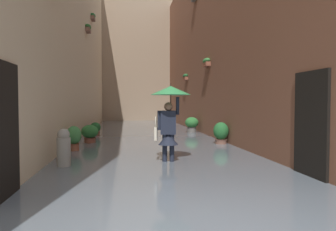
% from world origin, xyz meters
% --- Properties ---
extents(ground_plane, '(60.00, 60.00, 0.00)m').
position_xyz_m(ground_plane, '(0.00, -11.22, 0.00)').
color(ground_plane, slate).
extents(flood_water, '(6.31, 28.44, 0.10)m').
position_xyz_m(flood_water, '(0.00, -11.22, 0.05)').
color(flood_water, slate).
rests_on(flood_water, ground_plane).
extents(building_facade_left, '(2.04, 26.44, 9.44)m').
position_xyz_m(building_facade_left, '(-3.65, -11.22, 4.72)').
color(building_facade_left, brown).
rests_on(building_facade_left, ground_plane).
extents(building_facade_right, '(2.04, 26.44, 11.04)m').
position_xyz_m(building_facade_right, '(3.65, -11.22, 5.52)').
color(building_facade_right, beige).
rests_on(building_facade_right, ground_plane).
extents(building_facade_far, '(9.11, 1.80, 13.28)m').
position_xyz_m(building_facade_far, '(0.00, -23.34, 6.64)').
color(building_facade_far, gray).
rests_on(building_facade_far, ground_plane).
extents(person_wading, '(1.00, 1.00, 2.06)m').
position_xyz_m(person_wading, '(-0.18, -4.39, 1.42)').
color(person_wading, '#4C4233').
rests_on(person_wading, ground_plane).
extents(potted_plant_near_right, '(0.46, 0.46, 0.86)m').
position_xyz_m(potted_plant_near_right, '(2.48, -6.54, 0.49)').
color(potted_plant_near_right, '#9E563D').
rests_on(potted_plant_near_right, ground_plane).
extents(potted_plant_mid_left, '(0.66, 0.66, 0.86)m').
position_xyz_m(potted_plant_mid_left, '(-2.33, -11.78, 0.51)').
color(potted_plant_mid_left, '#66605B').
rests_on(potted_plant_mid_left, ground_plane).
extents(potted_plant_mid_right, '(0.62, 0.62, 0.76)m').
position_xyz_m(potted_plant_mid_right, '(2.21, -8.45, 0.44)').
color(potted_plant_mid_right, brown).
rests_on(potted_plant_mid_right, ground_plane).
extents(potted_plant_far_left, '(0.54, 0.54, 0.87)m').
position_xyz_m(potted_plant_far_left, '(-2.47, -7.49, 0.47)').
color(potted_plant_far_left, brown).
rests_on(potted_plant_far_left, ground_plane).
extents(potted_plant_far_right, '(0.48, 0.48, 0.69)m').
position_xyz_m(potted_plant_far_right, '(2.24, -10.97, 0.37)').
color(potted_plant_far_right, brown).
rests_on(potted_plant_far_right, ground_plane).
extents(mooring_bollard, '(0.31, 0.31, 0.98)m').
position_xyz_m(mooring_bollard, '(2.33, -4.15, 0.49)').
color(mooring_bollard, gray).
rests_on(mooring_bollard, ground_plane).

